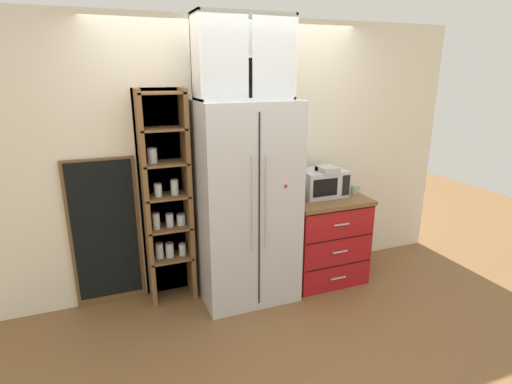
{
  "coord_description": "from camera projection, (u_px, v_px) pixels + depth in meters",
  "views": [
    {
      "loc": [
        -1.19,
        -3.28,
        2.09
      ],
      "look_at": [
        0.1,
        0.02,
        1.02
      ],
      "focal_mm": 28.43,
      "sensor_mm": 36.0,
      "label": 1
    }
  ],
  "objects": [
    {
      "name": "upper_cabinet",
      "position": [
        243.0,
        57.0,
        3.38
      ],
      "size": [
        0.83,
        0.32,
        0.68
      ],
      "color": "silver",
      "rests_on": "refrigerator"
    },
    {
      "name": "microwave",
      "position": [
        322.0,
        183.0,
        4.02
      ],
      "size": [
        0.44,
        0.33,
        0.26
      ],
      "color": "silver",
      "rests_on": "counter_cabinet"
    },
    {
      "name": "coffee_maker",
      "position": [
        326.0,
        181.0,
        3.98
      ],
      "size": [
        0.17,
        0.2,
        0.31
      ],
      "color": "#B7B7BC",
      "rests_on": "counter_cabinet"
    },
    {
      "name": "counter_cabinet",
      "position": [
        323.0,
        237.0,
        4.15
      ],
      "size": [
        0.78,
        0.65,
        0.88
      ],
      "color": "#A8161C",
      "rests_on": "ground"
    },
    {
      "name": "bottle_cobalt",
      "position": [
        328.0,
        186.0,
        3.95
      ],
      "size": [
        0.06,
        0.06,
        0.27
      ],
      "color": "navy",
      "rests_on": "counter_cabinet"
    },
    {
      "name": "wall_back_cream",
      "position": [
        232.0,
        157.0,
        3.93
      ],
      "size": [
        4.85,
        0.1,
        2.55
      ],
      "primitive_type": "cube",
      "color": "silver",
      "rests_on": "ground"
    },
    {
      "name": "chalkboard_menu",
      "position": [
        106.0,
        233.0,
        3.61
      ],
      "size": [
        0.6,
        0.04,
        1.37
      ],
      "color": "brown",
      "rests_on": "ground"
    },
    {
      "name": "pantry_shelf_column",
      "position": [
        166.0,
        197.0,
        3.67
      ],
      "size": [
        0.45,
        0.31,
        1.95
      ],
      "color": "brown",
      "rests_on": "ground"
    },
    {
      "name": "mug_charcoal",
      "position": [
        299.0,
        196.0,
        3.89
      ],
      "size": [
        0.11,
        0.08,
        0.1
      ],
      "color": "#2D2D33",
      "rests_on": "counter_cabinet"
    },
    {
      "name": "refrigerator",
      "position": [
        246.0,
        203.0,
        3.7
      ],
      "size": [
        0.86,
        0.68,
        1.85
      ],
      "color": "silver",
      "rests_on": "ground"
    },
    {
      "name": "ground_plane",
      "position": [
        247.0,
        293.0,
        3.95
      ],
      "size": [
        10.53,
        10.53,
        0.0
      ],
      "primitive_type": "plane",
      "color": "brown"
    },
    {
      "name": "mug_sage",
      "position": [
        354.0,
        190.0,
        4.09
      ],
      "size": [
        0.11,
        0.07,
        0.09
      ],
      "color": "#8CA37F",
      "rests_on": "counter_cabinet"
    }
  ]
}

